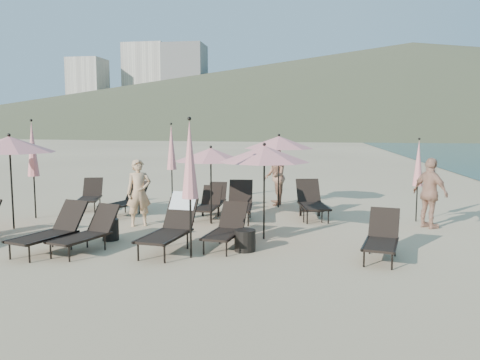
% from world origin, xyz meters
% --- Properties ---
extents(ground, '(800.00, 800.00, 0.00)m').
position_xyz_m(ground, '(0.00, 0.00, 0.00)').
color(ground, '#D6BA8C').
rests_on(ground, ground).
extents(volcanic_headland, '(690.00, 690.00, 55.00)m').
position_xyz_m(volcanic_headland, '(71.37, 302.62, 26.49)').
color(volcanic_headland, brown).
rests_on(volcanic_headland, ground).
extents(hotel_skyline, '(109.00, 82.00, 55.00)m').
position_xyz_m(hotel_skyline, '(-93.62, 271.21, 24.18)').
color(hotel_skyline, beige).
rests_on(hotel_skyline, ground).
extents(lounger_1, '(1.08, 1.79, 0.97)m').
position_xyz_m(lounger_1, '(-3.03, -0.49, 0.45)').
color(lounger_1, black).
rests_on(lounger_1, ground).
extents(lounger_2, '(1.02, 1.67, 0.90)m').
position_xyz_m(lounger_2, '(-2.30, -0.37, 0.42)').
color(lounger_2, black).
rests_on(lounger_2, ground).
extents(lounger_3, '(0.89, 1.89, 1.14)m').
position_xyz_m(lounger_3, '(-0.62, 0.03, 0.54)').
color(lounger_3, black).
rests_on(lounger_3, ground).
extents(lounger_4, '(0.79, 1.60, 0.89)m').
position_xyz_m(lounger_4, '(0.45, 0.44, 0.41)').
color(lounger_4, black).
rests_on(lounger_4, ground).
extents(lounger_5, '(0.91, 1.65, 0.90)m').
position_xyz_m(lounger_5, '(3.60, 0.08, 0.42)').
color(lounger_5, black).
rests_on(lounger_5, ground).
extents(lounger_6, '(1.04, 1.70, 0.92)m').
position_xyz_m(lounger_6, '(-4.68, 4.44, 0.43)').
color(lounger_6, black).
rests_on(lounger_6, ground).
extents(lounger_7, '(1.05, 1.74, 0.94)m').
position_xyz_m(lounger_7, '(-3.14, 3.63, 0.44)').
color(lounger_7, black).
rests_on(lounger_7, ground).
extents(lounger_8, '(0.62, 1.49, 0.84)m').
position_xyz_m(lounger_8, '(-0.69, 4.53, 0.39)').
color(lounger_8, black).
rests_on(lounger_8, ground).
extents(lounger_9, '(0.85, 1.86, 1.03)m').
position_xyz_m(lounger_9, '(0.24, 3.44, 0.48)').
color(lounger_9, black).
rests_on(lounger_9, ground).
extents(lounger_10, '(0.75, 1.60, 0.89)m').
position_xyz_m(lounger_10, '(2.18, 4.09, 0.42)').
color(lounger_10, black).
rests_on(lounger_10, ground).
extents(lounger_11, '(1.03, 1.90, 1.03)m').
position_xyz_m(lounger_11, '(2.21, 4.02, 0.48)').
color(lounger_11, black).
rests_on(lounger_11, ground).
extents(lounger_13, '(0.59, 1.49, 0.86)m').
position_xyz_m(lounger_13, '(-0.68, 3.57, 0.40)').
color(lounger_13, black).
rests_on(lounger_13, ground).
extents(umbrella_open_0, '(2.23, 2.23, 2.40)m').
position_xyz_m(umbrella_open_0, '(-5.19, 1.36, 2.12)').
color(umbrella_open_0, black).
rests_on(umbrella_open_0, ground).
extents(umbrella_open_1, '(1.93, 1.93, 2.08)m').
position_xyz_m(umbrella_open_1, '(-0.41, 2.78, 1.83)').
color(umbrella_open_1, black).
rests_on(umbrella_open_1, ground).
extents(umbrella_open_2, '(2.05, 2.05, 2.20)m').
position_xyz_m(umbrella_open_2, '(1.16, 1.28, 1.95)').
color(umbrella_open_2, black).
rests_on(umbrella_open_2, ground).
extents(umbrella_open_3, '(2.18, 2.18, 2.35)m').
position_xyz_m(umbrella_open_3, '(1.14, 5.62, 2.07)').
color(umbrella_open_3, black).
rests_on(umbrella_open_3, ground).
extents(umbrella_closed_0, '(0.32, 0.32, 2.74)m').
position_xyz_m(umbrella_closed_0, '(-0.08, -0.48, 1.91)').
color(umbrella_closed_0, black).
rests_on(umbrella_closed_0, ground).
extents(umbrella_closed_1, '(0.27, 0.27, 2.27)m').
position_xyz_m(umbrella_closed_1, '(5.02, 3.97, 1.58)').
color(umbrella_closed_1, black).
rests_on(umbrella_closed_1, ground).
extents(umbrella_closed_2, '(0.32, 0.32, 2.78)m').
position_xyz_m(umbrella_closed_2, '(-5.47, 2.73, 1.93)').
color(umbrella_closed_2, black).
rests_on(umbrella_closed_2, ground).
extents(umbrella_closed_3, '(0.32, 0.32, 2.70)m').
position_xyz_m(umbrella_closed_3, '(-2.41, 5.71, 1.88)').
color(umbrella_closed_3, black).
rests_on(umbrella_closed_3, ground).
extents(side_table_0, '(0.37, 0.37, 0.48)m').
position_xyz_m(side_table_0, '(-2.26, 0.62, 0.24)').
color(side_table_0, black).
rests_on(side_table_0, ground).
extents(side_table_1, '(0.44, 0.44, 0.44)m').
position_xyz_m(side_table_1, '(0.89, 0.19, 0.22)').
color(side_table_1, black).
rests_on(side_table_1, ground).
extents(beachgoer_a, '(0.75, 0.65, 1.73)m').
position_xyz_m(beachgoer_a, '(-2.20, 2.23, 0.87)').
color(beachgoer_a, tan).
rests_on(beachgoer_a, ground).
extents(beachgoer_b, '(0.82, 1.00, 1.89)m').
position_xyz_m(beachgoer_b, '(0.97, 6.11, 0.95)').
color(beachgoer_b, '#A57355').
rests_on(beachgoer_b, ground).
extents(beachgoer_c, '(0.96, 1.11, 1.79)m').
position_xyz_m(beachgoer_c, '(5.17, 3.15, 0.89)').
color(beachgoer_c, tan).
rests_on(beachgoer_c, ground).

